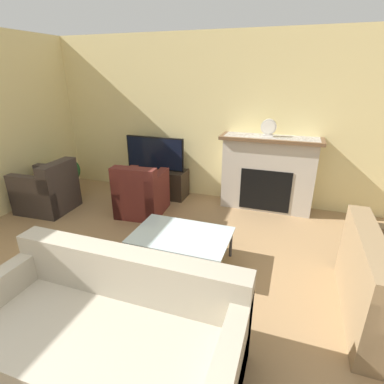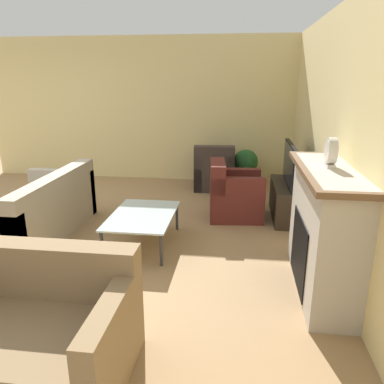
{
  "view_description": "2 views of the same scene",
  "coord_description": "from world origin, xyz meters",
  "px_view_note": "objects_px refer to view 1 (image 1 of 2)",
  "views": [
    {
      "loc": [
        1.27,
        -0.39,
        2.11
      ],
      "look_at": [
        0.22,
        2.67,
        0.8
      ],
      "focal_mm": 28.0,
      "sensor_mm": 36.0,
      "label": 1
    },
    {
      "loc": [
        4.26,
        3.5,
        1.94
      ],
      "look_at": [
        0.54,
        3.02,
        0.8
      ],
      "focal_mm": 35.0,
      "sensor_mm": 36.0,
      "label": 2
    }
  ],
  "objects_px": {
    "armchair_accent": "(141,195)",
    "armchair_by_window": "(48,192)",
    "couch_sectional": "(108,337)",
    "potted_plant": "(67,173)",
    "mantel_clock": "(269,127)",
    "tv": "(155,153)",
    "coffee_table": "(181,237)"
  },
  "relations": [
    {
      "from": "armchair_by_window",
      "to": "coffee_table",
      "type": "height_order",
      "value": "armchair_by_window"
    },
    {
      "from": "couch_sectional",
      "to": "coffee_table",
      "type": "relative_size",
      "value": 1.79
    },
    {
      "from": "tv",
      "to": "couch_sectional",
      "type": "height_order",
      "value": "tv"
    },
    {
      "from": "tv",
      "to": "coffee_table",
      "type": "height_order",
      "value": "tv"
    },
    {
      "from": "tv",
      "to": "coffee_table",
      "type": "distance_m",
      "value": 2.22
    },
    {
      "from": "armchair_by_window",
      "to": "armchair_accent",
      "type": "xyz_separation_m",
      "value": [
        1.48,
        0.38,
        0.0
      ]
    },
    {
      "from": "couch_sectional",
      "to": "mantel_clock",
      "type": "height_order",
      "value": "mantel_clock"
    },
    {
      "from": "tv",
      "to": "mantel_clock",
      "type": "xyz_separation_m",
      "value": [
        1.88,
        0.09,
        0.54
      ]
    },
    {
      "from": "mantel_clock",
      "to": "tv",
      "type": "bearing_deg",
      "value": -177.3
    },
    {
      "from": "tv",
      "to": "potted_plant",
      "type": "xyz_separation_m",
      "value": [
        -1.43,
        -0.59,
        -0.33
      ]
    },
    {
      "from": "armchair_accent",
      "to": "mantel_clock",
      "type": "xyz_separation_m",
      "value": [
        1.77,
        0.86,
        1.01
      ]
    },
    {
      "from": "armchair_by_window",
      "to": "armchair_accent",
      "type": "bearing_deg",
      "value": 101.53
    },
    {
      "from": "armchair_by_window",
      "to": "mantel_clock",
      "type": "height_order",
      "value": "mantel_clock"
    },
    {
      "from": "armchair_by_window",
      "to": "tv",
      "type": "bearing_deg",
      "value": 127.12
    },
    {
      "from": "armchair_accent",
      "to": "coffee_table",
      "type": "xyz_separation_m",
      "value": [
        1.08,
        -1.06,
        0.05
      ]
    },
    {
      "from": "potted_plant",
      "to": "mantel_clock",
      "type": "bearing_deg",
      "value": 11.54
    },
    {
      "from": "tv",
      "to": "armchair_by_window",
      "type": "height_order",
      "value": "tv"
    },
    {
      "from": "couch_sectional",
      "to": "potted_plant",
      "type": "relative_size",
      "value": 2.77
    },
    {
      "from": "couch_sectional",
      "to": "potted_plant",
      "type": "xyz_separation_m",
      "value": [
        -2.58,
        2.66,
        0.17
      ]
    },
    {
      "from": "mantel_clock",
      "to": "armchair_by_window",
      "type": "bearing_deg",
      "value": -159.19
    },
    {
      "from": "tv",
      "to": "armchair_accent",
      "type": "relative_size",
      "value": 1.29
    },
    {
      "from": "tv",
      "to": "armchair_accent",
      "type": "height_order",
      "value": "tv"
    },
    {
      "from": "armchair_accent",
      "to": "potted_plant",
      "type": "xyz_separation_m",
      "value": [
        -1.54,
        0.18,
        0.15
      ]
    },
    {
      "from": "armchair_accent",
      "to": "coffee_table",
      "type": "relative_size",
      "value": 0.74
    },
    {
      "from": "tv",
      "to": "coffee_table",
      "type": "relative_size",
      "value": 0.96
    },
    {
      "from": "couch_sectional",
      "to": "coffee_table",
      "type": "height_order",
      "value": "couch_sectional"
    },
    {
      "from": "armchair_by_window",
      "to": "armchair_accent",
      "type": "relative_size",
      "value": 1.0
    },
    {
      "from": "armchair_accent",
      "to": "armchair_by_window",
      "type": "bearing_deg",
      "value": 9.23
    },
    {
      "from": "tv",
      "to": "mantel_clock",
      "type": "relative_size",
      "value": 4.05
    },
    {
      "from": "coffee_table",
      "to": "armchair_accent",
      "type": "bearing_deg",
      "value": 135.49
    },
    {
      "from": "armchair_by_window",
      "to": "coffee_table",
      "type": "bearing_deg",
      "value": 72.31
    },
    {
      "from": "armchair_accent",
      "to": "tv",
      "type": "bearing_deg",
      "value": -87.11
    }
  ]
}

